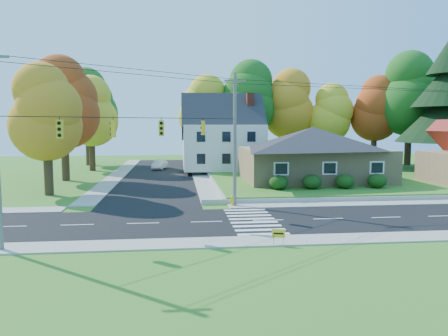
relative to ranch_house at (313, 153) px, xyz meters
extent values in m
plane|color=#3D7923|center=(-8.00, -16.00, -3.27)|extent=(120.00, 120.00, 0.00)
cube|color=black|center=(-8.00, -16.00, -3.26)|extent=(90.00, 8.00, 0.02)
cube|color=black|center=(-16.00, 10.00, -3.25)|extent=(8.00, 44.00, 0.02)
cube|color=#9C9A90|center=(-8.00, -11.00, -3.23)|extent=(90.00, 2.00, 0.08)
cube|color=#9C9A90|center=(-8.00, -21.00, -3.23)|extent=(90.00, 2.00, 0.08)
cube|color=#3D7923|center=(5.00, 5.00, -3.02)|extent=(30.00, 30.00, 0.50)
cube|color=tan|center=(0.00, 0.00, -1.17)|extent=(14.00, 10.00, 3.20)
pyramid|color=#26262B|center=(0.00, 0.00, 1.53)|extent=(14.60, 10.60, 2.20)
cube|color=silver|center=(-8.00, 12.00, 0.03)|extent=(10.00, 8.00, 5.60)
pyramid|color=#26262B|center=(-8.00, 12.00, 4.03)|extent=(10.40, 8.40, 2.40)
cube|color=brown|center=(-4.50, 12.00, 2.03)|extent=(0.90, 0.90, 9.60)
ellipsoid|color=#163A10|center=(-5.00, -6.20, -2.13)|extent=(1.70, 1.70, 1.27)
ellipsoid|color=#163A10|center=(-2.00, -6.20, -2.13)|extent=(1.70, 1.70, 1.27)
ellipsoid|color=#163A10|center=(1.00, -6.20, -2.13)|extent=(1.70, 1.70, 1.27)
ellipsoid|color=#163A10|center=(4.00, -6.20, -2.13)|extent=(1.70, 1.70, 1.27)
cylinder|color=#666059|center=(-9.50, -10.80, 1.73)|extent=(0.26, 0.26, 10.00)
cube|color=#666059|center=(-9.50, -10.80, 6.13)|extent=(1.60, 0.12, 0.12)
cube|color=gold|center=(-20.00, -19.20, 2.68)|extent=(0.34, 0.26, 1.00)
cube|color=gold|center=(-17.50, -17.20, 2.68)|extent=(0.26, 0.34, 1.00)
cube|color=gold|center=(-14.80, -15.05, 2.68)|extent=(0.34, 0.26, 1.00)
cube|color=gold|center=(-12.00, -12.80, 2.68)|extent=(0.26, 0.34, 1.00)
cylinder|color=black|center=(-16.00, -16.00, 3.33)|extent=(13.02, 10.43, 0.04)
cylinder|color=#3F2A19|center=(-10.00, 18.00, -0.07)|extent=(0.80, 0.80, 5.40)
sphere|color=gold|center=(-10.00, 18.00, 3.83)|extent=(6.72, 6.72, 6.72)
sphere|color=gold|center=(-10.00, 18.00, 5.51)|extent=(5.91, 5.91, 5.91)
sphere|color=gold|center=(-10.00, 18.00, 7.19)|extent=(5.11, 5.11, 5.11)
cylinder|color=#3F2A19|center=(-4.00, 17.00, 0.38)|extent=(0.86, 0.86, 6.30)
sphere|color=#205F1B|center=(-4.00, 17.00, 4.93)|extent=(7.84, 7.84, 7.84)
sphere|color=#205F1B|center=(-4.00, 17.00, 6.89)|extent=(6.90, 6.90, 6.90)
sphere|color=#205F1B|center=(-4.00, 17.00, 8.85)|extent=(5.96, 5.96, 5.96)
cylinder|color=#3F2A19|center=(2.00, 18.00, 0.16)|extent=(0.83, 0.83, 5.85)
sphere|color=orange|center=(2.00, 18.00, 4.38)|extent=(7.28, 7.28, 7.28)
sphere|color=orange|center=(2.00, 18.00, 6.20)|extent=(6.41, 6.41, 6.41)
sphere|color=orange|center=(2.00, 18.00, 8.02)|extent=(5.53, 5.53, 5.53)
cylinder|color=#3F2A19|center=(8.00, 17.00, -0.29)|extent=(0.77, 0.77, 4.95)
sphere|color=gold|center=(8.00, 17.00, 3.28)|extent=(6.16, 6.16, 6.16)
sphere|color=gold|center=(8.00, 17.00, 4.82)|extent=(5.42, 5.42, 5.42)
sphere|color=gold|center=(8.00, 17.00, 6.36)|extent=(4.68, 4.68, 4.68)
cylinder|color=#3F2A19|center=(14.00, 16.00, -0.07)|extent=(0.80, 0.80, 5.40)
sphere|color=#A53C14|center=(14.00, 16.00, 3.83)|extent=(6.72, 6.72, 6.72)
sphere|color=#A53C14|center=(14.00, 16.00, 5.51)|extent=(5.91, 5.91, 5.91)
sphere|color=#A53C14|center=(14.00, 16.00, 7.19)|extent=(5.11, 5.11, 5.11)
cylinder|color=#3F2A19|center=(18.00, 14.00, 0.61)|extent=(0.89, 0.89, 6.75)
sphere|color=#205F1B|center=(18.00, 14.00, 5.48)|extent=(8.40, 8.40, 8.40)
sphere|color=#205F1B|center=(18.00, 14.00, 7.58)|extent=(7.39, 7.39, 7.39)
sphere|color=#205F1B|center=(18.00, 14.00, 9.68)|extent=(6.38, 6.38, 6.38)
cylinder|color=#3F2A19|center=(-25.00, -4.00, -0.79)|extent=(0.77, 0.77, 4.95)
sphere|color=orange|center=(-25.00, -4.00, 2.78)|extent=(6.16, 6.16, 6.16)
sphere|color=orange|center=(-25.00, -4.00, 4.32)|extent=(5.42, 5.42, 5.42)
sphere|color=orange|center=(-25.00, -4.00, 5.86)|extent=(4.68, 4.68, 4.68)
cylinder|color=#3F2A19|center=(-26.00, 6.00, -0.34)|extent=(0.83, 0.83, 5.85)
sphere|color=#A53C14|center=(-26.00, 6.00, 3.88)|extent=(7.28, 7.28, 7.28)
sphere|color=#A53C14|center=(-26.00, 6.00, 5.70)|extent=(6.41, 6.41, 6.41)
sphere|color=#A53C14|center=(-26.00, 6.00, 7.52)|extent=(5.53, 5.53, 5.53)
cylinder|color=#3F2A19|center=(-25.00, 16.00, -0.57)|extent=(0.80, 0.80, 5.40)
sphere|color=gold|center=(-25.00, 16.00, 3.33)|extent=(6.72, 6.72, 6.72)
sphere|color=gold|center=(-25.00, 16.00, 5.01)|extent=(5.91, 5.91, 5.91)
sphere|color=gold|center=(-25.00, 16.00, 6.69)|extent=(5.11, 5.11, 5.11)
cylinder|color=#3F2A19|center=(-27.00, 24.00, -0.12)|extent=(0.86, 0.86, 6.30)
sphere|color=#205F1B|center=(-27.00, 24.00, 4.43)|extent=(7.84, 7.84, 7.84)
sphere|color=#205F1B|center=(-27.00, 24.00, 6.39)|extent=(6.90, 6.90, 6.90)
sphere|color=#205F1B|center=(-27.00, 24.00, 8.35)|extent=(5.96, 5.96, 5.96)
imported|color=silver|center=(-16.19, 16.71, -2.59)|extent=(2.14, 4.15, 1.30)
cylinder|color=gold|center=(-9.68, -10.88, -3.21)|extent=(0.37, 0.37, 0.10)
cylinder|color=gold|center=(-9.68, -10.88, -2.91)|extent=(0.24, 0.24, 0.56)
sphere|color=gold|center=(-9.68, -10.88, -2.57)|extent=(0.27, 0.27, 0.27)
cylinder|color=gold|center=(-9.68, -10.88, -2.81)|extent=(0.47, 0.29, 0.12)
cylinder|color=black|center=(-8.93, -21.72, -2.98)|extent=(0.02, 0.02, 0.56)
cylinder|color=black|center=(-8.43, -21.72, -2.98)|extent=(0.02, 0.02, 0.56)
cube|color=yellow|center=(-8.68, -21.72, -2.64)|extent=(0.66, 0.20, 0.45)
camera|label=1|loc=(-13.84, -43.25, 2.98)|focal=35.00mm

